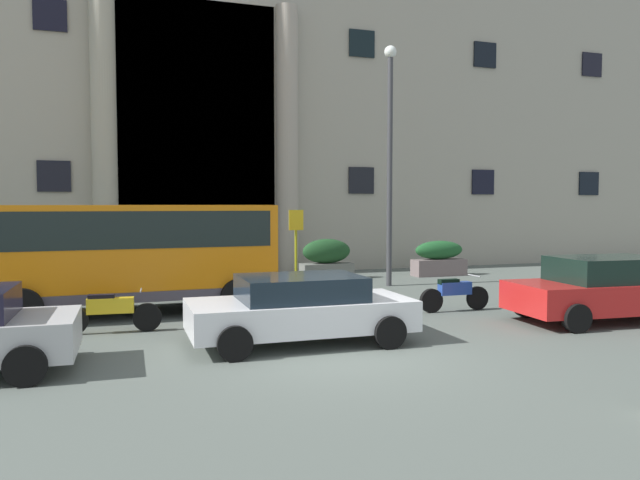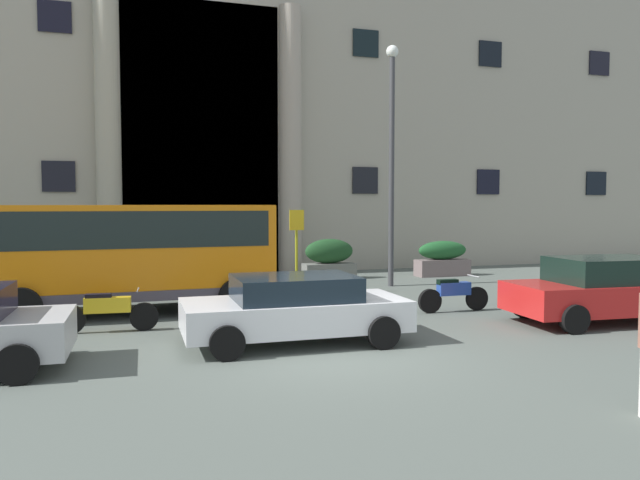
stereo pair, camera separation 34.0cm
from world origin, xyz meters
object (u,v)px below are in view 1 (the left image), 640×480
object	(u,v)px
hedge_planter_entrance_right	(102,271)
parked_sedan_second	(608,289)
bus_stop_sign	(296,242)
hedge_planter_entrance_left	(327,260)
orange_minibus	(133,249)
motorcycle_far_end	(108,311)
motorcycle_near_kerb	(453,293)
hedge_planter_far_west	(224,266)
hedge_planter_west	(439,259)
parked_coupe_end	(300,308)
lamppost_plaza_centre	(390,148)

from	to	relation	value
hedge_planter_entrance_right	parked_sedan_second	world-z (taller)	parked_sedan_second
bus_stop_sign	hedge_planter_entrance_left	xyz separation A→B (m)	(2.14, 3.37, -0.87)
orange_minibus	hedge_planter_entrance_right	world-z (taller)	orange_minibus
hedge_planter_entrance_right	motorcycle_far_end	world-z (taller)	hedge_planter_entrance_right
motorcycle_far_end	hedge_planter_entrance_right	bearing A→B (deg)	96.17
motorcycle_near_kerb	hedge_planter_far_west	bearing A→B (deg)	122.68
hedge_planter_west	motorcycle_far_end	bearing A→B (deg)	-149.59
motorcycle_near_kerb	motorcycle_far_end	world-z (taller)	same
parked_coupe_end	lamppost_plaza_centre	world-z (taller)	lamppost_plaza_centre
hedge_planter_west	lamppost_plaza_centre	distance (m)	5.35
hedge_planter_far_west	parked_sedan_second	bearing A→B (deg)	-52.15
orange_minibus	motorcycle_far_end	bearing A→B (deg)	-105.79
motorcycle_far_end	motorcycle_near_kerb	bearing A→B (deg)	3.86
bus_stop_sign	parked_sedan_second	xyz separation A→B (m)	(5.65, -6.20, -0.81)
motorcycle_far_end	lamppost_plaza_centre	distance (m)	10.77
motorcycle_far_end	hedge_planter_far_west	bearing A→B (deg)	67.01
orange_minibus	motorcycle_far_end	world-z (taller)	orange_minibus
hedge_planter_far_west	motorcycle_near_kerb	bearing A→B (deg)	-57.05
parked_coupe_end	motorcycle_near_kerb	bearing A→B (deg)	25.01
parked_coupe_end	lamppost_plaza_centre	xyz separation A→B (m)	(5.17, 7.01, 3.85)
motorcycle_near_kerb	orange_minibus	bearing A→B (deg)	163.03
bus_stop_sign	motorcycle_far_end	bearing A→B (deg)	-143.26
hedge_planter_far_west	motorcycle_far_end	distance (m)	7.93
parked_sedan_second	hedge_planter_entrance_left	bearing A→B (deg)	114.20
orange_minibus	lamppost_plaza_centre	distance (m)	9.03
orange_minibus	motorcycle_far_end	distance (m)	2.60
orange_minibus	parked_sedan_second	world-z (taller)	orange_minibus
hedge_planter_west	hedge_planter_entrance_left	bearing A→B (deg)	175.00
orange_minibus	motorcycle_near_kerb	size ratio (longest dim) A/B	3.53
motorcycle_near_kerb	lamppost_plaza_centre	world-z (taller)	lamppost_plaza_centre
bus_stop_sign	hedge_planter_west	world-z (taller)	bus_stop_sign
bus_stop_sign	motorcycle_near_kerb	world-z (taller)	bus_stop_sign
hedge_planter_entrance_left	parked_sedan_second	bearing A→B (deg)	-69.85
hedge_planter_entrance_left	bus_stop_sign	bearing A→B (deg)	-122.39
hedge_planter_entrance_left	motorcycle_near_kerb	bearing A→B (deg)	-83.52
orange_minibus	bus_stop_sign	world-z (taller)	orange_minibus
orange_minibus	hedge_planter_west	xyz separation A→B (m)	(11.18, 4.62, -0.97)
orange_minibus	hedge_planter_far_west	xyz separation A→B (m)	(3.04, 4.80, -0.99)
hedge_planter_west	motorcycle_far_end	xyz separation A→B (m)	(-11.74, -6.89, -0.18)
hedge_planter_west	parked_coupe_end	xyz separation A→B (m)	(-8.20, -9.05, 0.05)
motorcycle_near_kerb	motorcycle_far_end	xyz separation A→B (m)	(-8.19, 0.02, 0.01)
hedge_planter_west	motorcycle_near_kerb	distance (m)	7.77
hedge_planter_far_west	bus_stop_sign	bearing A→B (deg)	-62.77
hedge_planter_west	motorcycle_near_kerb	size ratio (longest dim) A/B	1.06
parked_coupe_end	motorcycle_near_kerb	size ratio (longest dim) A/B	2.22
hedge_planter_entrance_left	hedge_planter_west	size ratio (longest dim) A/B	0.91
hedge_planter_far_west	lamppost_plaza_centre	distance (m)	6.80
hedge_planter_far_west	hedge_planter_west	bearing A→B (deg)	-1.21
hedge_planter_entrance_left	parked_coupe_end	distance (m)	10.18
bus_stop_sign	motorcycle_near_kerb	size ratio (longest dim) A/B	1.31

